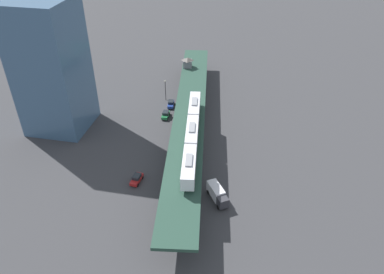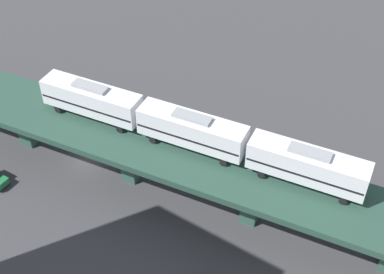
% 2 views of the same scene
% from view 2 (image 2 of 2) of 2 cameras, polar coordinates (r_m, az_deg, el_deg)
% --- Properties ---
extents(ground_plane, '(400.00, 400.00, 0.00)m').
position_cam_2_polar(ground_plane, '(67.57, -11.20, -2.61)').
color(ground_plane, '#38383A').
extents(elevated_viaduct, '(21.85, 92.23, 6.65)m').
position_cam_2_polar(elevated_viaduct, '(63.87, -11.97, 1.14)').
color(elevated_viaduct, '#244135').
rests_on(elevated_viaduct, ground).
extents(subway_train, '(8.25, 37.21, 4.45)m').
position_cam_2_polar(subway_train, '(56.69, 0.00, 0.79)').
color(subway_train, silver).
rests_on(subway_train, elevated_viaduct).
extents(delivery_truck, '(5.84, 7.25, 3.20)m').
position_cam_2_polar(delivery_truck, '(63.62, 12.89, -4.12)').
color(delivery_truck, '#333338').
rests_on(delivery_truck, ground).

